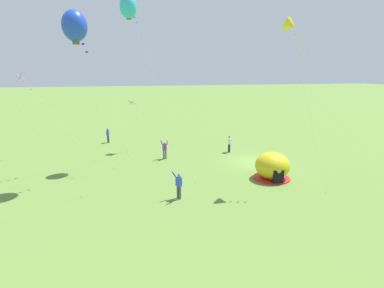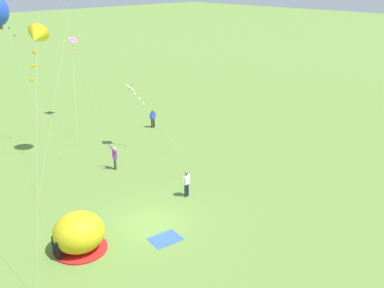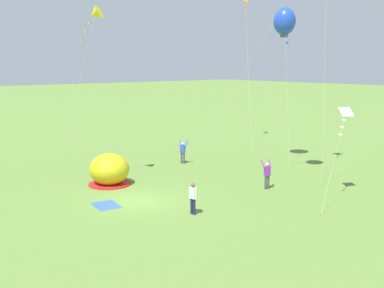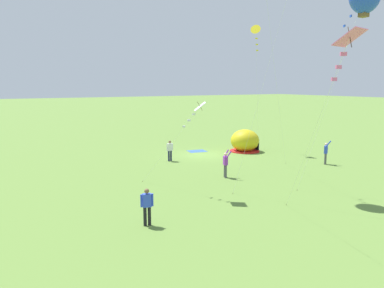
# 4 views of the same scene
# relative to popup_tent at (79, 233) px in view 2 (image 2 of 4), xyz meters

# --- Properties ---
(ground_plane) EXTENTS (300.00, 300.00, 0.00)m
(ground_plane) POSITION_rel_popup_tent_xyz_m (4.34, -0.58, -1.00)
(ground_plane) COLOR olive
(popup_tent) EXTENTS (2.81, 2.81, 2.10)m
(popup_tent) POSITION_rel_popup_tent_xyz_m (0.00, 0.00, 0.00)
(popup_tent) COLOR gold
(popup_tent) RESTS_ON ground
(picnic_blanket) EXTENTS (1.88, 1.54, 0.01)m
(picnic_blanket) POSITION_rel_popup_tent_xyz_m (3.84, -2.38, -0.99)
(picnic_blanket) COLOR #3359A5
(picnic_blanket) RESTS_ON ground
(person_far_back) EXTENTS (0.59, 0.24, 1.72)m
(person_far_back) POSITION_rel_popup_tent_xyz_m (8.15, 0.46, -0.03)
(person_far_back) COLOR #1E2347
(person_far_back) RESTS_ON ground
(person_strolling) EXTENTS (0.58, 0.32, 1.72)m
(person_strolling) POSITION_rel_popup_tent_xyz_m (15.48, 12.69, -0.03)
(person_strolling) COLOR black
(person_strolling) RESTS_ON ground
(person_flying_kite) EXTENTS (0.59, 0.70, 1.89)m
(person_flying_kite) POSITION_rel_popup_tent_xyz_m (7.36, 7.27, 0.00)
(person_flying_kite) COLOR #4C4C51
(person_flying_kite) RESTS_ON ground
(kite_white) EXTENTS (2.08, 5.00, 5.35)m
(kite_white) POSITION_rel_popup_tent_xyz_m (11.14, 9.72, 3.83)
(kite_white) COLOR silver
(kite_white) RESTS_ON ground
(kite_pink) EXTENTS (4.73, 6.95, 7.98)m
(kite_pink) POSITION_rel_popup_tent_xyz_m (12.07, 19.97, 6.35)
(kite_pink) COLOR silver
(kite_pink) RESTS_ON ground
(kite_yellow) EXTENTS (3.14, 2.83, 11.64)m
(kite_yellow) POSITION_rel_popup_tent_xyz_m (-1.05, -0.07, 10.07)
(kite_yellow) COLOR silver
(kite_yellow) RESTS_ON ground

